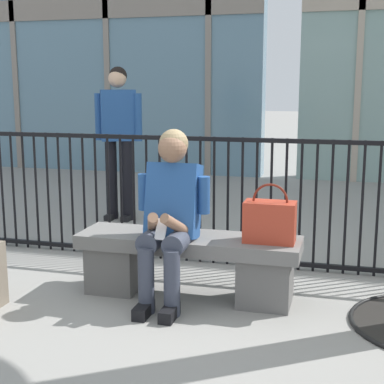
# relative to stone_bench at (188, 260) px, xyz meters

# --- Properties ---
(ground_plane) EXTENTS (60.00, 60.00, 0.00)m
(ground_plane) POSITION_rel_stone_bench_xyz_m (0.00, 0.00, -0.27)
(ground_plane) COLOR gray
(stone_bench) EXTENTS (1.60, 0.44, 0.45)m
(stone_bench) POSITION_rel_stone_bench_xyz_m (0.00, 0.00, 0.00)
(stone_bench) COLOR slate
(stone_bench) RESTS_ON ground
(seated_person_with_phone) EXTENTS (0.52, 0.66, 1.21)m
(seated_person_with_phone) POSITION_rel_stone_bench_xyz_m (-0.10, -0.13, 0.38)
(seated_person_with_phone) COLOR #383D4C
(seated_person_with_phone) RESTS_ON ground
(handbag_on_bench) EXTENTS (0.35, 0.19, 0.41)m
(handbag_on_bench) POSITION_rel_stone_bench_xyz_m (0.58, -0.01, 0.33)
(handbag_on_bench) COLOR #B23823
(handbag_on_bench) RESTS_ON stone_bench
(bystander_at_railing) EXTENTS (0.55, 0.37, 1.71)m
(bystander_at_railing) POSITION_rel_stone_bench_xyz_m (-1.40, 2.12, 0.73)
(bystander_at_railing) COLOR black
(bystander_at_railing) RESTS_ON ground
(plaza_railing) EXTENTS (7.72, 0.04, 1.09)m
(plaza_railing) POSITION_rel_stone_bench_xyz_m (0.00, 0.80, 0.28)
(plaza_railing) COLOR black
(plaza_railing) RESTS_ON ground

